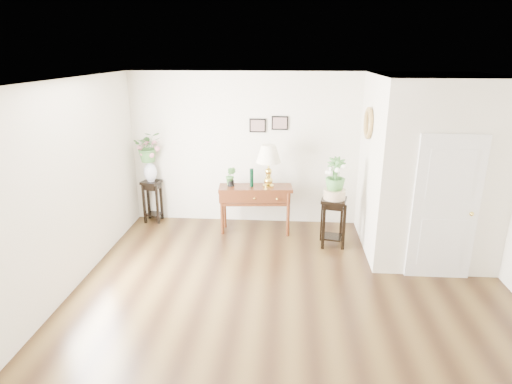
# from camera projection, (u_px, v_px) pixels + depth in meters

# --- Properties ---
(floor) EXTENTS (6.00, 5.50, 0.02)m
(floor) POSITION_uv_depth(u_px,v_px,m) (292.00, 299.00, 5.67)
(floor) COLOR #4F3A1B
(floor) RESTS_ON ground
(ceiling) EXTENTS (6.00, 5.50, 0.02)m
(ceiling) POSITION_uv_depth(u_px,v_px,m) (298.00, 82.00, 4.79)
(ceiling) COLOR white
(ceiling) RESTS_ON ground
(wall_back) EXTENTS (6.00, 0.02, 2.80)m
(wall_back) POSITION_uv_depth(u_px,v_px,m) (293.00, 150.00, 7.83)
(wall_back) COLOR beige
(wall_back) RESTS_ON ground
(wall_front) EXTENTS (6.00, 0.02, 2.80)m
(wall_front) POSITION_uv_depth(u_px,v_px,m) (299.00, 348.00, 2.63)
(wall_front) COLOR beige
(wall_front) RESTS_ON ground
(wall_left) EXTENTS (0.02, 5.50, 2.80)m
(wall_left) POSITION_uv_depth(u_px,v_px,m) (59.00, 194.00, 5.44)
(wall_left) COLOR beige
(wall_left) RESTS_ON ground
(partition) EXTENTS (1.80, 1.95, 2.80)m
(partition) POSITION_uv_depth(u_px,v_px,m) (427.00, 166.00, 6.76)
(partition) COLOR beige
(partition) RESTS_ON floor
(door) EXTENTS (0.90, 0.05, 2.10)m
(door) POSITION_uv_depth(u_px,v_px,m) (445.00, 209.00, 5.92)
(door) COLOR silver
(door) RESTS_ON floor
(art_print_left) EXTENTS (0.30, 0.02, 0.25)m
(art_print_left) POSITION_uv_depth(u_px,v_px,m) (258.00, 125.00, 7.72)
(art_print_left) COLOR black
(art_print_left) RESTS_ON wall_back
(art_print_right) EXTENTS (0.30, 0.02, 0.25)m
(art_print_right) POSITION_uv_depth(u_px,v_px,m) (280.00, 123.00, 7.67)
(art_print_right) COLOR black
(art_print_right) RESTS_ON wall_back
(wall_ornament) EXTENTS (0.07, 0.51, 0.51)m
(wall_ornament) POSITION_uv_depth(u_px,v_px,m) (368.00, 123.00, 6.74)
(wall_ornament) COLOR tan
(wall_ornament) RESTS_ON partition
(console_table) EXTENTS (1.32, 0.54, 0.86)m
(console_table) POSITION_uv_depth(u_px,v_px,m) (256.00, 209.00, 7.67)
(console_table) COLOR #3C170E
(console_table) RESTS_ON floor
(table_lamp) EXTENTS (0.47, 0.47, 0.76)m
(table_lamp) POSITION_uv_depth(u_px,v_px,m) (268.00, 168.00, 7.41)
(table_lamp) COLOR gold
(table_lamp) RESTS_ON console_table
(green_vase) EXTENTS (0.09, 0.09, 0.32)m
(green_vase) POSITION_uv_depth(u_px,v_px,m) (252.00, 177.00, 7.48)
(green_vase) COLOR black
(green_vase) RESTS_ON console_table
(potted_plant) EXTENTS (0.21, 0.19, 0.34)m
(potted_plant) POSITION_uv_depth(u_px,v_px,m) (231.00, 177.00, 7.51)
(potted_plant) COLOR #437E3B
(potted_plant) RESTS_ON console_table
(plant_stand_a) EXTENTS (0.38, 0.38, 0.81)m
(plant_stand_a) POSITION_uv_depth(u_px,v_px,m) (153.00, 201.00, 8.16)
(plant_stand_a) COLOR black
(plant_stand_a) RESTS_ON floor
(porcelain_vase) EXTENTS (0.25, 0.25, 0.42)m
(porcelain_vase) POSITION_uv_depth(u_px,v_px,m) (150.00, 169.00, 7.97)
(porcelain_vase) COLOR silver
(porcelain_vase) RESTS_ON plant_stand_a
(lily_arrangement) EXTENTS (0.63, 0.59, 0.57)m
(lily_arrangement) POSITION_uv_depth(u_px,v_px,m) (148.00, 145.00, 7.82)
(lily_arrangement) COLOR #437E3B
(lily_arrangement) RESTS_ON porcelain_vase
(plant_stand_b) EXTENTS (0.46, 0.46, 0.83)m
(plant_stand_b) POSITION_uv_depth(u_px,v_px,m) (333.00, 222.00, 7.14)
(plant_stand_b) COLOR black
(plant_stand_b) RESTS_ON floor
(ceramic_bowl) EXTENTS (0.42, 0.42, 0.16)m
(ceramic_bowl) POSITION_uv_depth(u_px,v_px,m) (334.00, 194.00, 6.98)
(ceramic_bowl) COLOR beige
(ceramic_bowl) RESTS_ON plant_stand_b
(narcissus) EXTENTS (0.34, 0.34, 0.57)m
(narcissus) POSITION_uv_depth(u_px,v_px,m) (336.00, 175.00, 6.88)
(narcissus) COLOR #437E3B
(narcissus) RESTS_ON ceramic_bowl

